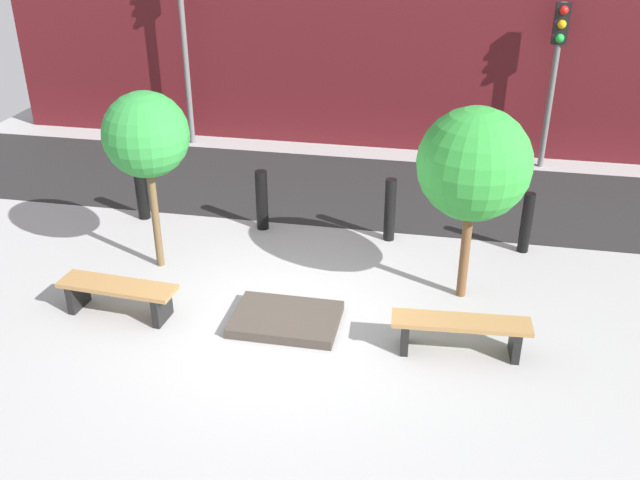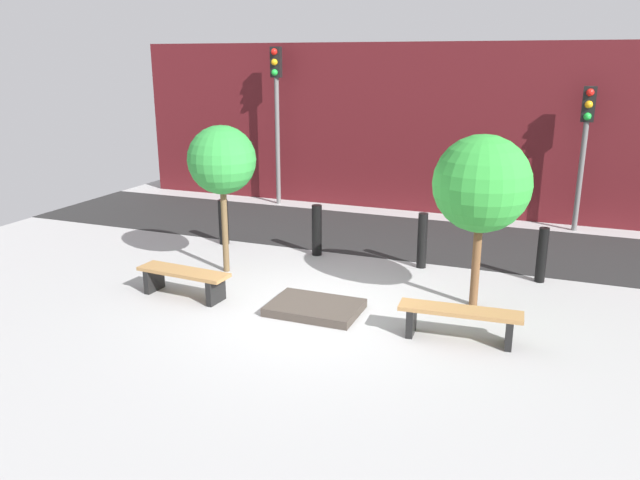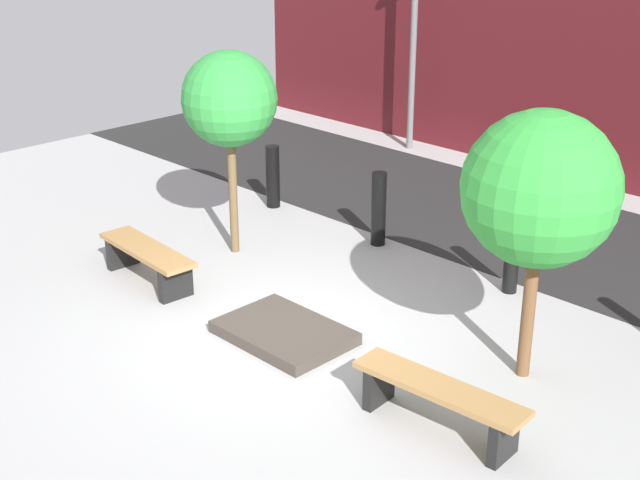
{
  "view_description": "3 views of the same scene",
  "coord_description": "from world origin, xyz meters",
  "px_view_note": "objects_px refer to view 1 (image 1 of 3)",
  "views": [
    {
      "loc": [
        2.02,
        -7.85,
        5.41
      ],
      "look_at": [
        0.42,
        0.24,
        1.19
      ],
      "focal_mm": 40.0,
      "sensor_mm": 36.0,
      "label": 1
    },
    {
      "loc": [
        3.47,
        -8.57,
        3.9
      ],
      "look_at": [
        -0.13,
        0.53,
        1.03
      ],
      "focal_mm": 35.0,
      "sensor_mm": 36.0,
      "label": 2
    },
    {
      "loc": [
        6.49,
        -5.93,
        4.77
      ],
      "look_at": [
        0.15,
        0.41,
        1.11
      ],
      "focal_mm": 50.0,
      "sensor_mm": 36.0,
      "label": 3
    }
  ],
  "objects_px": {
    "tree_behind_left_bench": "(146,136)",
    "bollard_right": "(526,223)",
    "planter_bed": "(286,319)",
    "bollard_far_left": "(142,192)",
    "traffic_light_west": "(182,13)",
    "tree_behind_right_bench": "(474,165)",
    "traffic_light_mid_west": "(556,56)",
    "bench_right": "(460,329)",
    "bollard_left": "(262,200)",
    "bollard_center": "(390,210)",
    "bench_left": "(118,293)"
  },
  "relations": [
    {
      "from": "bollard_right",
      "to": "tree_behind_left_bench",
      "type": "bearing_deg",
      "value": -164.23
    },
    {
      "from": "planter_bed",
      "to": "bollard_far_left",
      "type": "distance_m",
      "value": 4.31
    },
    {
      "from": "bollard_right",
      "to": "traffic_light_west",
      "type": "height_order",
      "value": "traffic_light_west"
    },
    {
      "from": "tree_behind_right_bench",
      "to": "bollard_center",
      "type": "distance_m",
      "value": 2.48
    },
    {
      "from": "planter_bed",
      "to": "bollard_far_left",
      "type": "xyz_separation_m",
      "value": [
        -3.26,
        2.79,
        0.42
      ]
    },
    {
      "from": "tree_behind_right_bench",
      "to": "bollard_left",
      "type": "height_order",
      "value": "tree_behind_right_bench"
    },
    {
      "from": "bench_right",
      "to": "traffic_light_mid_west",
      "type": "height_order",
      "value": "traffic_light_mid_west"
    },
    {
      "from": "bollard_left",
      "to": "traffic_light_west",
      "type": "xyz_separation_m",
      "value": [
        -2.75,
        3.97,
        2.33
      ]
    },
    {
      "from": "bench_right",
      "to": "bollard_right",
      "type": "xyz_separation_m",
      "value": [
        0.95,
        2.99,
        0.16
      ]
    },
    {
      "from": "bench_right",
      "to": "tree_behind_right_bench",
      "type": "distance_m",
      "value": 2.19
    },
    {
      "from": "bollard_left",
      "to": "traffic_light_mid_west",
      "type": "xyz_separation_m",
      "value": [
        4.92,
        3.97,
        1.77
      ]
    },
    {
      "from": "bench_right",
      "to": "planter_bed",
      "type": "relative_size",
      "value": 1.23
    },
    {
      "from": "tree_behind_right_bench",
      "to": "traffic_light_mid_west",
      "type": "distance_m",
      "value": 5.76
    },
    {
      "from": "bollard_center",
      "to": "bench_left",
      "type": "bearing_deg",
      "value": -138.61
    },
    {
      "from": "bollard_far_left",
      "to": "traffic_light_west",
      "type": "bearing_deg",
      "value": 98.17
    },
    {
      "from": "tree_behind_left_bench",
      "to": "traffic_light_west",
      "type": "height_order",
      "value": "traffic_light_west"
    },
    {
      "from": "bench_left",
      "to": "traffic_light_mid_west",
      "type": "relative_size",
      "value": 0.51
    },
    {
      "from": "bench_right",
      "to": "tree_behind_left_bench",
      "type": "xyz_separation_m",
      "value": [
        -4.62,
        1.42,
        1.77
      ]
    },
    {
      "from": "bollard_far_left",
      "to": "bollard_right",
      "type": "height_order",
      "value": "bollard_right"
    },
    {
      "from": "planter_bed",
      "to": "bollard_left",
      "type": "height_order",
      "value": "bollard_left"
    },
    {
      "from": "bench_left",
      "to": "tree_behind_right_bench",
      "type": "relative_size",
      "value": 0.6
    },
    {
      "from": "bench_right",
      "to": "bench_left",
      "type": "bearing_deg",
      "value": 175.97
    },
    {
      "from": "bench_left",
      "to": "bollard_center",
      "type": "distance_m",
      "value": 4.53
    },
    {
      "from": "tree_behind_right_bench",
      "to": "bollard_right",
      "type": "height_order",
      "value": "tree_behind_right_bench"
    },
    {
      "from": "planter_bed",
      "to": "traffic_light_west",
      "type": "xyz_separation_m",
      "value": [
        -3.83,
        6.77,
        2.79
      ]
    },
    {
      "from": "bench_left",
      "to": "tree_behind_left_bench",
      "type": "xyz_separation_m",
      "value": [
        -0.0,
        1.42,
        1.78
      ]
    },
    {
      "from": "planter_bed",
      "to": "bollard_center",
      "type": "xyz_separation_m",
      "value": [
        1.09,
        2.79,
        0.47
      ]
    },
    {
      "from": "traffic_light_west",
      "to": "tree_behind_right_bench",
      "type": "bearing_deg",
      "value": -42.09
    },
    {
      "from": "tree_behind_left_bench",
      "to": "bollard_center",
      "type": "height_order",
      "value": "tree_behind_left_bench"
    },
    {
      "from": "planter_bed",
      "to": "traffic_light_west",
      "type": "distance_m",
      "value": 8.26
    },
    {
      "from": "bench_left",
      "to": "tree_behind_right_bench",
      "type": "height_order",
      "value": "tree_behind_right_bench"
    },
    {
      "from": "tree_behind_right_bench",
      "to": "bollard_right",
      "type": "bearing_deg",
      "value": 58.77
    },
    {
      "from": "bench_right",
      "to": "traffic_light_west",
      "type": "xyz_separation_m",
      "value": [
        -6.14,
        6.97,
        2.52
      ]
    },
    {
      "from": "bench_right",
      "to": "bollard_right",
      "type": "height_order",
      "value": "bollard_right"
    },
    {
      "from": "bench_right",
      "to": "traffic_light_mid_west",
      "type": "xyz_separation_m",
      "value": [
        1.52,
        6.96,
        1.95
      ]
    },
    {
      "from": "bench_right",
      "to": "bollard_center",
      "type": "xyz_separation_m",
      "value": [
        -1.22,
        2.99,
        0.2
      ]
    },
    {
      "from": "bollard_left",
      "to": "tree_behind_right_bench",
      "type": "bearing_deg",
      "value": -24.86
    },
    {
      "from": "bollard_right",
      "to": "traffic_light_west",
      "type": "bearing_deg",
      "value": 150.75
    },
    {
      "from": "bench_right",
      "to": "planter_bed",
      "type": "height_order",
      "value": "bench_right"
    },
    {
      "from": "planter_bed",
      "to": "bollard_center",
      "type": "relative_size",
      "value": 1.33
    },
    {
      "from": "planter_bed",
      "to": "bench_left",
      "type": "bearing_deg",
      "value": -175.05
    },
    {
      "from": "planter_bed",
      "to": "tree_behind_left_bench",
      "type": "height_order",
      "value": "tree_behind_left_bench"
    },
    {
      "from": "tree_behind_left_bench",
      "to": "bollard_right",
      "type": "height_order",
      "value": "tree_behind_left_bench"
    },
    {
      "from": "bollard_far_left",
      "to": "bollard_right",
      "type": "relative_size",
      "value": 0.97
    },
    {
      "from": "bollard_center",
      "to": "traffic_light_west",
      "type": "distance_m",
      "value": 6.74
    },
    {
      "from": "planter_bed",
      "to": "tree_behind_right_bench",
      "type": "relative_size",
      "value": 0.51
    },
    {
      "from": "bench_left",
      "to": "planter_bed",
      "type": "bearing_deg",
      "value": 8.98
    },
    {
      "from": "traffic_light_west",
      "to": "bench_right",
      "type": "bearing_deg",
      "value": -48.6
    },
    {
      "from": "tree_behind_left_bench",
      "to": "bollard_right",
      "type": "relative_size",
      "value": 2.72
    },
    {
      "from": "bench_right",
      "to": "planter_bed",
      "type": "distance_m",
      "value": 2.33
    }
  ]
}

